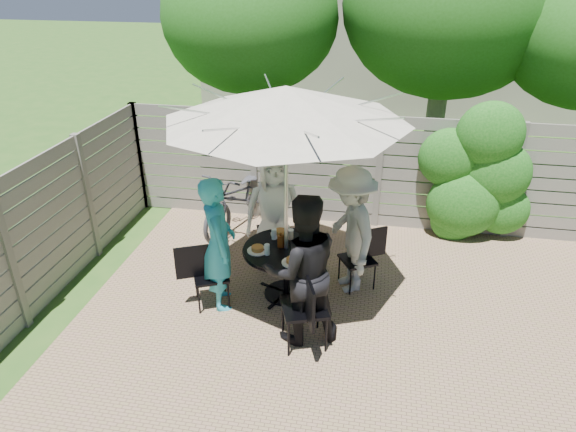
% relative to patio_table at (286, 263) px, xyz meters
% --- Properties ---
extents(backyard_envelope, '(60.00, 60.00, 5.00)m').
position_rel_patio_table_xyz_m(backyard_envelope, '(1.15, 9.45, 2.12)').
color(backyard_envelope, '#275219').
rests_on(backyard_envelope, ground).
extents(patio_table, '(1.40, 1.40, 0.70)m').
position_rel_patio_table_xyz_m(patio_table, '(0.00, 0.00, 0.00)').
color(patio_table, black).
rests_on(patio_table, ground).
extents(umbrella, '(3.65, 3.65, 2.71)m').
position_rel_patio_table_xyz_m(umbrella, '(-0.00, 0.00, 2.02)').
color(umbrella, silver).
rests_on(umbrella, ground).
extents(chair_back, '(0.53, 0.67, 0.88)m').
position_rel_patio_table_xyz_m(chair_back, '(-0.37, 0.89, -0.23)').
color(chair_back, black).
rests_on(chair_back, ground).
extents(person_back, '(0.96, 0.80, 1.67)m').
position_rel_patio_table_xyz_m(person_back, '(-0.32, 0.77, 0.34)').
color(person_back, white).
rests_on(person_back, ground).
extents(chair_left, '(0.66, 0.55, 0.87)m').
position_rel_patio_table_xyz_m(chair_left, '(-0.89, -0.37, -0.23)').
color(chair_left, black).
rests_on(chair_left, ground).
extents(person_left, '(0.62, 0.74, 1.72)m').
position_rel_patio_table_xyz_m(person_left, '(-0.77, -0.32, 0.37)').
color(person_left, '#2BA1BA').
rests_on(person_left, ground).
extents(chair_front, '(0.62, 0.76, 1.00)m').
position_rel_patio_table_xyz_m(chair_front, '(0.37, -0.89, -0.19)').
color(chair_front, black).
rests_on(chair_front, ground).
extents(person_front, '(1.07, 0.96, 1.79)m').
position_rel_patio_table_xyz_m(person_front, '(0.32, -0.77, 0.41)').
color(person_front, black).
rests_on(person_front, ground).
extents(chair_right, '(0.63, 0.55, 0.83)m').
position_rel_patio_table_xyz_m(chair_right, '(0.89, 0.37, -0.24)').
color(chair_right, black).
rests_on(chair_right, ground).
extents(person_right, '(1.01, 1.26, 1.70)m').
position_rel_patio_table_xyz_m(person_right, '(0.77, 0.32, 0.36)').
color(person_right, '#A6A7A2').
rests_on(person_right, ground).
extents(plate_back, '(0.26, 0.26, 0.06)m').
position_rel_patio_table_xyz_m(plate_back, '(-0.14, 0.33, 0.24)').
color(plate_back, white).
rests_on(plate_back, patio_table).
extents(plate_left, '(0.26, 0.26, 0.06)m').
position_rel_patio_table_xyz_m(plate_left, '(-0.33, -0.14, 0.24)').
color(plate_left, white).
rests_on(plate_left, patio_table).
extents(plate_front, '(0.26, 0.26, 0.06)m').
position_rel_patio_table_xyz_m(plate_front, '(0.14, -0.33, 0.24)').
color(plate_front, white).
rests_on(plate_front, patio_table).
extents(plate_right, '(0.26, 0.26, 0.06)m').
position_rel_patio_table_xyz_m(plate_right, '(0.33, 0.14, 0.24)').
color(plate_right, white).
rests_on(plate_right, patio_table).
extents(plate_extra, '(0.24, 0.24, 0.06)m').
position_rel_patio_table_xyz_m(plate_extra, '(0.28, -0.21, 0.24)').
color(plate_extra, white).
rests_on(plate_extra, patio_table).
extents(glass_back, '(0.07, 0.07, 0.14)m').
position_rel_patio_table_xyz_m(glass_back, '(-0.20, 0.20, 0.28)').
color(glass_back, silver).
rests_on(glass_back, patio_table).
extents(glass_left, '(0.07, 0.07, 0.14)m').
position_rel_patio_table_xyz_m(glass_left, '(-0.20, -0.20, 0.28)').
color(glass_left, silver).
rests_on(glass_left, patio_table).
extents(glass_front, '(0.07, 0.07, 0.14)m').
position_rel_patio_table_xyz_m(glass_front, '(0.20, -0.20, 0.28)').
color(glass_front, silver).
rests_on(glass_front, patio_table).
extents(syrup_jug, '(0.09, 0.09, 0.16)m').
position_rel_patio_table_xyz_m(syrup_jug, '(-0.07, 0.02, 0.29)').
color(syrup_jug, '#59280C').
rests_on(syrup_jug, patio_table).
extents(coffee_cup, '(0.08, 0.08, 0.12)m').
position_rel_patio_table_xyz_m(coffee_cup, '(0.01, 0.24, 0.27)').
color(coffee_cup, '#C6B293').
rests_on(coffee_cup, patio_table).
extents(bicycle, '(1.27, 2.06, 1.02)m').
position_rel_patio_table_xyz_m(bicycle, '(-1.06, 1.76, 0.02)').
color(bicycle, '#333338').
rests_on(bicycle, ground).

